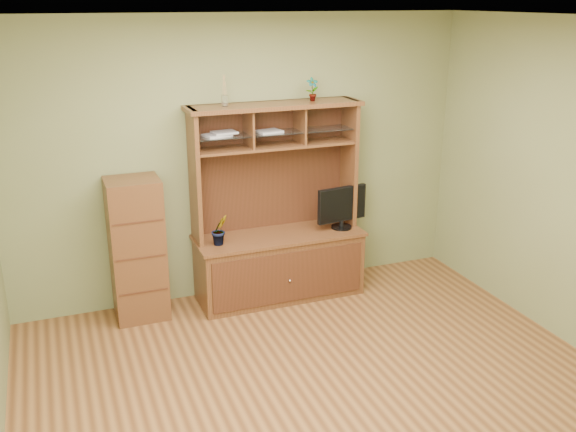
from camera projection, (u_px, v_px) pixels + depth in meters
room at (330, 224)px, 4.39m from camera, size 4.54×4.04×2.74m
media_hutch at (278, 245)px, 6.27m from camera, size 1.66×0.61×1.90m
monitor at (342, 207)px, 6.30m from camera, size 0.53×0.20×0.42m
orchid_plant at (220, 230)px, 5.91m from camera, size 0.19×0.16×0.29m
top_plant at (312, 89)px, 5.99m from camera, size 0.12×0.08×0.22m
reed_diffuser at (225, 94)px, 5.70m from camera, size 0.06×0.06×0.28m
magazines at (236, 133)px, 5.85m from camera, size 0.76×0.23×0.04m
side_cabinet at (137, 249)px, 5.80m from camera, size 0.47×0.43×1.32m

